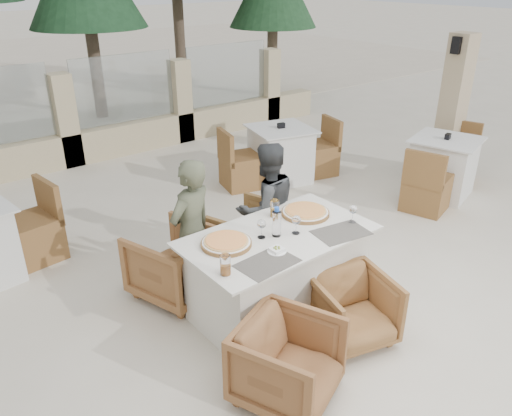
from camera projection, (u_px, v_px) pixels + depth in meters
ground at (269, 314)px, 4.41m from camera, size 80.00×80.00×0.00m
perimeter_wall_far at (64, 114)px, 7.45m from camera, size 10.00×0.34×1.60m
lantern_pillar at (453, 107)px, 7.04m from camera, size 0.34×0.34×2.00m
dining_table at (278, 274)px, 4.29m from camera, size 1.60×0.90×0.77m
placemat_near_left at (267, 263)px, 3.72m from camera, size 0.47×0.33×0.00m
placemat_near_right at (341, 233)px, 4.15m from camera, size 0.50×0.37×0.00m
pizza_left at (226, 242)px, 3.95m from camera, size 0.48×0.48×0.05m
pizza_right at (305, 212)px, 4.45m from camera, size 0.44×0.44×0.06m
water_bottle at (277, 222)px, 4.05m from camera, size 0.09×0.09×0.26m
wine_glass_centre at (261, 228)px, 4.04m from camera, size 0.08×0.08×0.18m
wine_glass_near at (296, 224)px, 4.10m from camera, size 0.09×0.09×0.18m
wine_glass_corner at (353, 213)px, 4.28m from camera, size 0.10×0.10×0.18m
beer_glass_left at (225, 265)px, 3.55m from camera, size 0.09×0.09×0.15m
beer_glass_right at (275, 208)px, 4.40m from camera, size 0.10×0.10×0.16m
olive_dish at (277, 249)px, 3.86m from camera, size 0.11×0.11×0.04m
armchair_far_left at (175, 262)px, 4.57m from camera, size 0.88×0.89×0.65m
armchair_far_right at (255, 240)px, 4.93m from camera, size 0.91×0.92×0.67m
armchair_near_left at (288, 362)px, 3.44m from camera, size 0.85×0.86×0.60m
armchair_near_right at (352, 309)px, 4.01m from camera, size 0.75×0.76×0.56m
diner_left at (192, 233)px, 4.35m from camera, size 0.57×0.46×1.35m
diner_right at (267, 209)px, 4.82m from camera, size 0.71×0.58×1.32m
bg_table_b at (280, 154)px, 7.07m from camera, size 1.79×1.20×0.77m
bg_table_c at (443, 167)px, 6.62m from camera, size 1.80×1.24×0.77m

